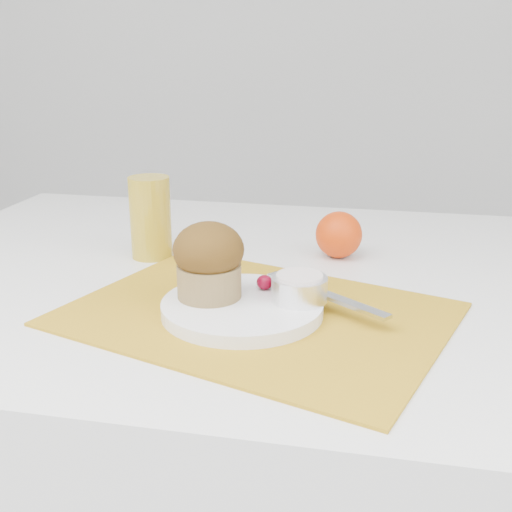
% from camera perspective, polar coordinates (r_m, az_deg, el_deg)
% --- Properties ---
extents(table, '(1.20, 0.80, 0.75)m').
position_cam_1_polar(table, '(1.09, 2.16, -20.44)').
color(table, white).
rests_on(table, ground).
extents(placemat, '(0.51, 0.44, 0.00)m').
position_cam_1_polar(placemat, '(0.77, 0.03, -5.18)').
color(placemat, '#C28F1B').
rests_on(placemat, table).
extents(plate, '(0.24, 0.24, 0.02)m').
position_cam_1_polar(plate, '(0.76, -1.23, -4.60)').
color(plate, white).
rests_on(plate, placemat).
extents(ramekin, '(0.08, 0.08, 0.03)m').
position_cam_1_polar(ramekin, '(0.76, 3.87, -2.92)').
color(ramekin, white).
rests_on(ramekin, plate).
extents(cream, '(0.06, 0.06, 0.01)m').
position_cam_1_polar(cream, '(0.76, 3.90, -1.89)').
color(cream, white).
rests_on(cream, ramekin).
extents(raspberry_near, '(0.02, 0.02, 0.02)m').
position_cam_1_polar(raspberry_near, '(0.79, 0.76, -2.35)').
color(raspberry_near, '#560213').
rests_on(raspberry_near, plate).
extents(raspberry_far, '(0.02, 0.02, 0.02)m').
position_cam_1_polar(raspberry_far, '(0.79, 2.09, -2.54)').
color(raspberry_far, '#63020A').
rests_on(raspberry_far, plate).
extents(butter_knife, '(0.16, 0.12, 0.00)m').
position_cam_1_polar(butter_knife, '(0.78, 6.13, -3.41)').
color(butter_knife, '#B4B8BD').
rests_on(butter_knife, plate).
extents(orange, '(0.07, 0.07, 0.07)m').
position_cam_1_polar(orange, '(0.98, 7.37, 1.89)').
color(orange, '#E84108').
rests_on(orange, table).
extents(juice_glass, '(0.08, 0.08, 0.12)m').
position_cam_1_polar(juice_glass, '(0.98, -9.36, 3.40)').
color(juice_glass, gold).
rests_on(juice_glass, table).
extents(muffin, '(0.10, 0.10, 0.09)m').
position_cam_1_polar(muffin, '(0.76, -4.22, -0.37)').
color(muffin, olive).
rests_on(muffin, plate).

